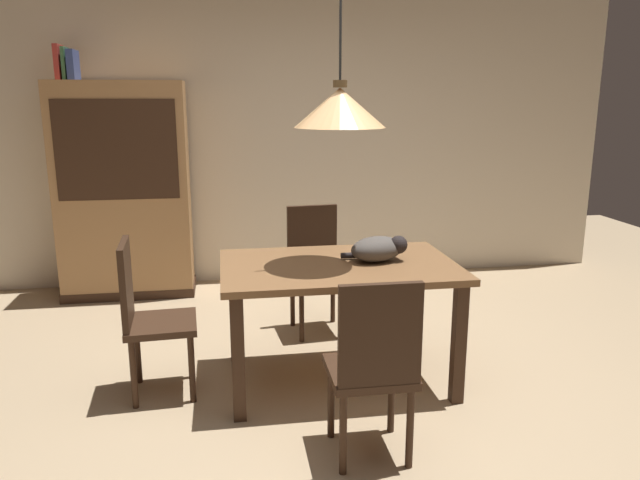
% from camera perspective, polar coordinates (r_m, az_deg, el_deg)
% --- Properties ---
extents(ground, '(10.00, 10.00, 0.00)m').
position_cam_1_polar(ground, '(3.54, 0.61, -15.70)').
color(ground, tan).
extents(back_wall, '(6.40, 0.10, 2.90)m').
position_cam_1_polar(back_wall, '(5.73, -3.93, 10.66)').
color(back_wall, beige).
rests_on(back_wall, ground).
extents(dining_table, '(1.40, 0.90, 0.75)m').
position_cam_1_polar(dining_table, '(3.64, 1.77, -3.76)').
color(dining_table, brown).
rests_on(dining_table, ground).
extents(chair_near_front, '(0.40, 0.40, 0.93)m').
position_cam_1_polar(chair_near_front, '(2.88, 5.11, -11.46)').
color(chair_near_front, '#382316').
rests_on(chair_near_front, ground).
extents(chair_far_back, '(0.43, 0.43, 0.93)m').
position_cam_1_polar(chair_far_back, '(4.50, -0.45, -2.18)').
color(chair_far_back, '#382316').
rests_on(chair_far_back, ground).
extents(chair_left_side, '(0.42, 0.42, 0.93)m').
position_cam_1_polar(chair_left_side, '(3.64, -16.05, -6.54)').
color(chair_left_side, '#382316').
rests_on(chair_left_side, ground).
extents(cat_sleeping, '(0.41, 0.32, 0.16)m').
position_cam_1_polar(cat_sleeping, '(3.66, 5.57, -0.81)').
color(cat_sleeping, '#4C4742').
rests_on(cat_sleeping, dining_table).
extents(pendant_lamp, '(0.52, 0.52, 1.30)m').
position_cam_1_polar(pendant_lamp, '(3.48, 1.89, 12.43)').
color(pendant_lamp, '#E0A86B').
extents(hutch_bookcase, '(1.12, 0.45, 1.85)m').
position_cam_1_polar(hutch_bookcase, '(5.50, -17.99, 4.04)').
color(hutch_bookcase, '#A87A4C').
rests_on(hutch_bookcase, ground).
extents(book_red_tall, '(0.04, 0.22, 0.28)m').
position_cam_1_polar(book_red_tall, '(5.52, -23.40, 15.14)').
color(book_red_tall, '#B73833').
rests_on(book_red_tall, hutch_bookcase).
extents(book_green_slim, '(0.03, 0.20, 0.26)m').
position_cam_1_polar(book_green_slim, '(5.51, -22.88, 15.08)').
color(book_green_slim, '#427A4C').
rests_on(book_green_slim, hutch_bookcase).
extents(book_blue_wide, '(0.06, 0.24, 0.24)m').
position_cam_1_polar(book_blue_wide, '(5.50, -22.27, 15.04)').
color(book_blue_wide, '#384C93').
rests_on(book_blue_wide, hutch_bookcase).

